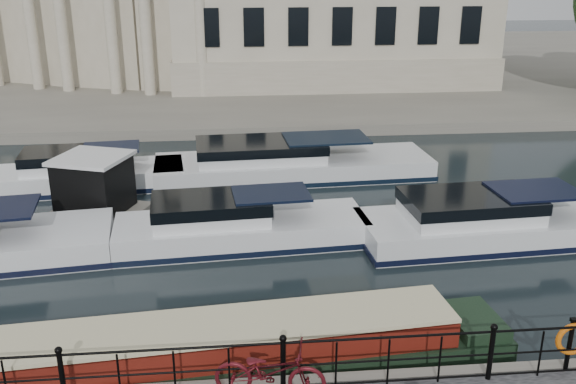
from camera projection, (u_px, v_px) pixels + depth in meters
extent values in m
plane|color=black|center=(274.00, 348.00, 14.40)|extent=(160.00, 160.00, 0.00)
cube|color=#6B665B|center=(237.00, 67.00, 50.81)|extent=(120.00, 42.00, 0.55)
cylinder|color=black|center=(62.00, 379.00, 11.56)|extent=(0.10, 0.10, 1.10)
sphere|color=black|center=(58.00, 350.00, 11.35)|extent=(0.14, 0.14, 0.14)
cylinder|color=black|center=(283.00, 366.00, 11.92)|extent=(0.10, 0.10, 1.10)
sphere|color=black|center=(283.00, 338.00, 11.71)|extent=(0.14, 0.14, 0.14)
cylinder|color=black|center=(491.00, 354.00, 12.28)|extent=(0.10, 0.10, 1.10)
sphere|color=black|center=(494.00, 327.00, 12.07)|extent=(0.14, 0.14, 0.14)
cylinder|color=black|center=(283.00, 343.00, 11.75)|extent=(24.00, 0.05, 0.05)
cylinder|color=black|center=(283.00, 366.00, 11.92)|extent=(24.00, 0.04, 0.04)
cube|color=#9E937F|center=(324.00, 60.00, 45.30)|extent=(20.30, 14.30, 2.00)
cylinder|color=#ADA38C|center=(200.00, 11.00, 36.82)|extent=(0.70, 0.70, 9.80)
cylinder|color=#ADA38C|center=(145.00, 11.00, 37.20)|extent=(0.70, 0.70, 9.80)
cylinder|color=#ADA38C|center=(109.00, 10.00, 37.57)|extent=(0.70, 0.70, 9.80)
cylinder|color=#ADA38C|center=(60.00, 9.00, 38.32)|extent=(0.70, 0.70, 9.80)
cylinder|color=#ADA38C|center=(29.00, 8.00, 38.93)|extent=(0.70, 0.70, 9.80)
imported|color=#4C0D13|center=(270.00, 371.00, 11.78)|extent=(2.18, 1.11, 1.09)
cylinder|color=black|center=(569.00, 345.00, 12.56)|extent=(0.09, 0.09, 1.11)
cube|color=black|center=(574.00, 320.00, 12.37)|extent=(0.11, 0.11, 0.07)
torus|color=#DD610B|center=(573.00, 339.00, 12.42)|extent=(0.71, 0.11, 0.71)
cube|color=black|center=(207.00, 370.00, 13.46)|extent=(13.24, 2.94, 0.79)
cube|color=#5F150D|center=(206.00, 344.00, 13.24)|extent=(10.60, 2.44, 0.61)
cube|color=beige|center=(205.00, 327.00, 13.10)|extent=(10.61, 2.49, 0.09)
cube|color=#6B665B|center=(97.00, 214.00, 21.89)|extent=(3.69, 3.39, 0.25)
cube|color=black|center=(94.00, 185.00, 21.53)|extent=(2.58, 2.58, 1.81)
cube|color=silver|center=(91.00, 158.00, 21.21)|extent=(2.83, 2.83, 0.12)
cube|color=white|center=(242.00, 236.00, 19.73)|extent=(7.79, 2.96, 1.20)
cube|color=black|center=(242.00, 239.00, 19.76)|extent=(7.86, 2.99, 0.18)
cube|color=white|center=(211.00, 213.00, 19.29)|extent=(3.57, 2.21, 0.90)
cube|color=black|center=(271.00, 194.00, 19.42)|extent=(2.41, 1.84, 0.08)
cube|color=silver|center=(499.00, 233.00, 19.99)|extent=(8.88, 3.34, 1.20)
cube|color=black|center=(498.00, 235.00, 20.02)|extent=(8.97, 3.37, 0.18)
cube|color=silver|center=(470.00, 210.00, 19.54)|extent=(4.06, 2.53, 0.90)
cube|color=black|center=(535.00, 190.00, 19.69)|extent=(2.74, 2.11, 0.08)
cube|color=white|center=(92.00, 183.00, 24.51)|extent=(7.13, 3.01, 1.20)
cube|color=black|center=(92.00, 185.00, 24.54)|extent=(7.20, 3.04, 0.18)
cube|color=white|center=(66.00, 163.00, 24.07)|extent=(3.30, 2.21, 0.90)
cube|color=black|center=(111.00, 147.00, 24.21)|extent=(2.23, 1.82, 0.08)
cube|color=silver|center=(293.00, 172.00, 25.77)|extent=(11.08, 3.65, 1.20)
cube|color=black|center=(293.00, 174.00, 25.80)|extent=(11.19, 3.69, 0.18)
cube|color=silver|center=(261.00, 153.00, 25.29)|extent=(5.05, 2.77, 0.90)
cube|color=black|center=(326.00, 138.00, 25.50)|extent=(3.39, 2.31, 0.08)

